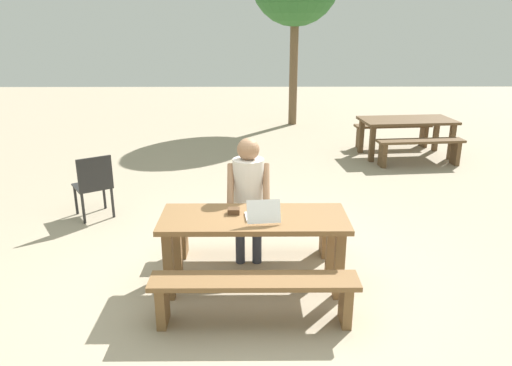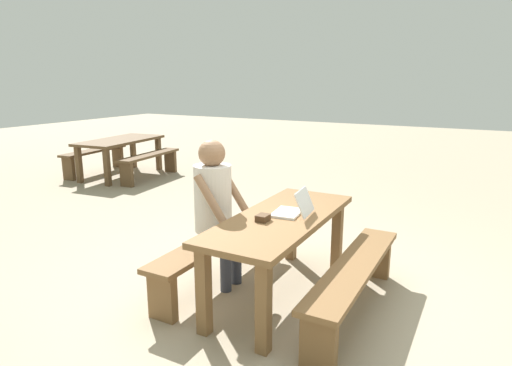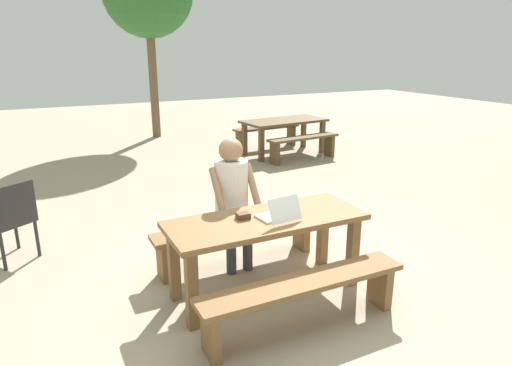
# 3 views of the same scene
# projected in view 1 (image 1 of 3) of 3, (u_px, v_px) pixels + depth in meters

# --- Properties ---
(ground_plane) EXTENTS (30.00, 30.00, 0.00)m
(ground_plane) POSITION_uv_depth(u_px,v_px,m) (254.00, 284.00, 4.80)
(ground_plane) COLOR tan
(picnic_table_front) EXTENTS (1.78, 0.69, 0.73)m
(picnic_table_front) POSITION_uv_depth(u_px,v_px,m) (254.00, 228.00, 4.61)
(picnic_table_front) COLOR brown
(picnic_table_front) RESTS_ON ground
(bench_near) EXTENTS (1.77, 0.30, 0.43)m
(bench_near) POSITION_uv_depth(u_px,v_px,m) (254.00, 290.00, 4.09)
(bench_near) COLOR brown
(bench_near) RESTS_ON ground
(bench_far) EXTENTS (1.77, 0.30, 0.43)m
(bench_far) POSITION_uv_depth(u_px,v_px,m) (254.00, 228.00, 5.31)
(bench_far) COLOR brown
(bench_far) RESTS_ON ground
(laptop) EXTENTS (0.34, 0.34, 0.22)m
(laptop) POSITION_uv_depth(u_px,v_px,m) (262.00, 214.00, 4.47)
(laptop) COLOR white
(laptop) RESTS_ON picnic_table_front
(small_pouch) EXTENTS (0.11, 0.09, 0.05)m
(small_pouch) POSITION_uv_depth(u_px,v_px,m) (234.00, 211.00, 4.63)
(small_pouch) COLOR #4C331E
(small_pouch) RESTS_ON picnic_table_front
(person_seated) EXTENTS (0.44, 0.42, 1.34)m
(person_seated) POSITION_uv_depth(u_px,v_px,m) (248.00, 189.00, 5.13)
(person_seated) COLOR #333847
(person_seated) RESTS_ON ground
(plastic_chair) EXTENTS (0.61, 0.61, 0.86)m
(plastic_chair) POSITION_uv_depth(u_px,v_px,m) (94.00, 185.00, 6.28)
(plastic_chair) COLOR #262626
(plastic_chair) RESTS_ON ground
(picnic_table_mid) EXTENTS (1.81, 1.01, 0.72)m
(picnic_table_mid) POSITION_uv_depth(u_px,v_px,m) (407.00, 125.00, 9.16)
(picnic_table_mid) COLOR brown
(picnic_table_mid) RESTS_ON ground
(bench_mid_south) EXTENTS (1.58, 0.45, 0.48)m
(bench_mid_south) POSITION_uv_depth(u_px,v_px,m) (420.00, 147.00, 8.62)
(bench_mid_south) COLOR brown
(bench_mid_south) RESTS_ON ground
(bench_mid_north) EXTENTS (1.58, 0.45, 0.48)m
(bench_mid_north) POSITION_uv_depth(u_px,v_px,m) (392.00, 131.00, 9.87)
(bench_mid_north) COLOR brown
(bench_mid_north) RESTS_ON ground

